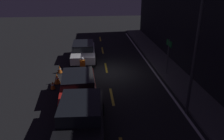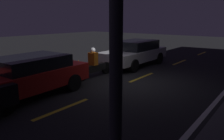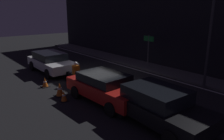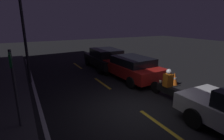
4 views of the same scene
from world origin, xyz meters
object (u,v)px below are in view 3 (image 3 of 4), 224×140
object	(u,v)px
van_black	(159,105)
sedan_white	(51,61)
traffic_cone_near	(45,82)
street_lamp	(210,30)
shop_sign	(148,45)
taxi_red	(106,86)
traffic_cone_far	(64,96)
traffic_cone_mid	(60,89)
motorcycle	(75,75)

from	to	relation	value
van_black	sedan_white	bearing A→B (deg)	-177.00
van_black	traffic_cone_near	xyz separation A→B (m)	(-6.73, -1.72, -0.49)
street_lamp	shop_sign	bearing A→B (deg)	173.18
taxi_red	van_black	bearing A→B (deg)	1.59
van_black	shop_sign	bearing A→B (deg)	137.21
traffic_cone_near	van_black	bearing A→B (deg)	14.33
van_black	traffic_cone_far	size ratio (longest dim) A/B	8.00
shop_sign	traffic_cone_mid	bearing A→B (deg)	-84.97
shop_sign	street_lamp	bearing A→B (deg)	-6.82
van_black	traffic_cone_far	world-z (taller)	van_black
sedan_white	traffic_cone_mid	size ratio (longest dim) A/B	6.44
traffic_cone_far	shop_sign	world-z (taller)	shop_sign
traffic_cone_far	sedan_white	bearing A→B (deg)	161.85
street_lamp	traffic_cone_mid	bearing A→B (deg)	-121.00
shop_sign	street_lamp	distance (m)	4.95
sedan_white	traffic_cone_far	world-z (taller)	sedan_white
sedan_white	taxi_red	xyz separation A→B (m)	(6.51, -0.13, -0.03)
van_black	traffic_cone_far	xyz separation A→B (m)	(-4.20, -1.83, -0.50)
sedan_white	traffic_cone_near	size ratio (longest dim) A/B	8.38
motorcycle	traffic_cone_mid	bearing A→B (deg)	-54.89
taxi_red	traffic_cone_far	distance (m)	2.07
sedan_white	street_lamp	xyz separation A→B (m)	(8.60, 5.18, 2.49)
traffic_cone_mid	street_lamp	distance (m)	8.40
van_black	traffic_cone_near	bearing A→B (deg)	-163.25
taxi_red	traffic_cone_mid	world-z (taller)	taxi_red
motorcycle	street_lamp	size ratio (longest dim) A/B	0.38
traffic_cone_far	street_lamp	size ratio (longest dim) A/B	0.09
taxi_red	motorcycle	bearing A→B (deg)	174.47
sedan_white	van_black	xyz separation A→B (m)	(9.50, 0.10, 0.00)
traffic_cone_near	traffic_cone_mid	world-z (taller)	traffic_cone_mid
taxi_red	shop_sign	bearing A→B (deg)	111.35
traffic_cone_far	shop_sign	distance (m)	7.77
shop_sign	van_black	bearing A→B (deg)	-45.21
street_lamp	taxi_red	bearing A→B (deg)	-111.41
sedan_white	shop_sign	world-z (taller)	shop_sign
taxi_red	van_black	world-z (taller)	van_black
taxi_red	van_black	xyz separation A→B (m)	(2.99, 0.22, 0.03)
taxi_red	traffic_cone_far	xyz separation A→B (m)	(-1.21, -1.61, -0.47)
van_black	traffic_cone_near	size ratio (longest dim) A/B	7.95
traffic_cone_far	traffic_cone_near	bearing A→B (deg)	177.41
traffic_cone_near	street_lamp	size ratio (longest dim) A/B	0.09
traffic_cone_far	street_lamp	bearing A→B (deg)	64.54
street_lamp	van_black	bearing A→B (deg)	-79.93
van_black	shop_sign	xyz separation A→B (m)	(-5.61, 5.65, 1.06)
taxi_red	motorcycle	xyz separation A→B (m)	(-3.16, 0.16, -0.18)
sedan_white	traffic_cone_far	distance (m)	5.60
traffic_cone_near	street_lamp	distance (m)	9.45
traffic_cone_far	taxi_red	bearing A→B (deg)	53.03
street_lamp	sedan_white	bearing A→B (deg)	-148.90
van_black	traffic_cone_mid	size ratio (longest dim) A/B	6.11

